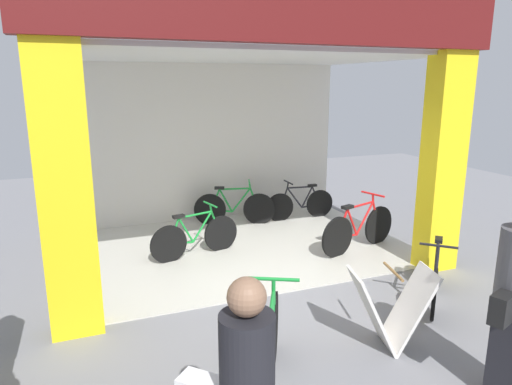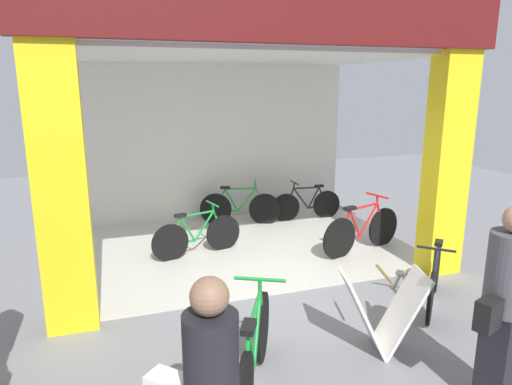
% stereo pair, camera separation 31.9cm
% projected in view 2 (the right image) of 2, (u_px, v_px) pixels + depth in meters
% --- Properties ---
extents(ground_plane, '(18.99, 18.99, 0.00)m').
position_uv_depth(ground_plane, '(279.00, 294.00, 5.96)').
color(ground_plane, gray).
rests_on(ground_plane, ground).
extents(shop_facade, '(5.69, 4.03, 3.79)m').
position_uv_depth(shop_facade, '(237.00, 125.00, 7.19)').
color(shop_facade, beige).
rests_on(shop_facade, ground).
extents(bicycle_inside_0, '(1.47, 0.46, 0.83)m').
position_uv_depth(bicycle_inside_0, '(197.00, 236.00, 7.22)').
color(bicycle_inside_0, black).
rests_on(bicycle_inside_0, ground).
extents(bicycle_inside_1, '(1.45, 0.40, 0.80)m').
position_uv_depth(bicycle_inside_1, '(307.00, 205.00, 9.12)').
color(bicycle_inside_1, black).
rests_on(bicycle_inside_1, ground).
extents(bicycle_inside_2, '(1.62, 0.56, 0.92)m').
position_uv_depth(bicycle_inside_2, '(362.00, 230.00, 7.36)').
color(bicycle_inside_2, black).
rests_on(bicycle_inside_2, ground).
extents(bicycle_inside_3, '(1.48, 0.58, 0.86)m').
position_uv_depth(bicycle_inside_3, '(240.00, 207.00, 8.83)').
color(bicycle_inside_3, black).
rests_on(bicycle_inside_3, ground).
extents(bicycle_parked_0, '(0.83, 1.56, 0.95)m').
position_uv_depth(bicycle_parked_0, '(255.00, 354.00, 3.98)').
color(bicycle_parked_0, black).
rests_on(bicycle_parked_0, ground).
extents(bicycle_parked_1, '(1.09, 1.14, 0.85)m').
position_uv_depth(bicycle_parked_1, '(434.00, 280.00, 5.59)').
color(bicycle_parked_1, black).
rests_on(bicycle_parked_1, ground).
extents(sandwich_board_sign, '(0.92, 0.65, 0.86)m').
position_uv_depth(sandwich_board_sign, '(382.00, 312.00, 4.62)').
color(sandwich_board_sign, silver).
rests_on(sandwich_board_sign, ground).
extents(pedestrian_1, '(0.65, 0.47, 1.75)m').
position_uv_depth(pedestrian_1, '(505.00, 305.00, 3.72)').
color(pedestrian_1, black).
rests_on(pedestrian_1, ground).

